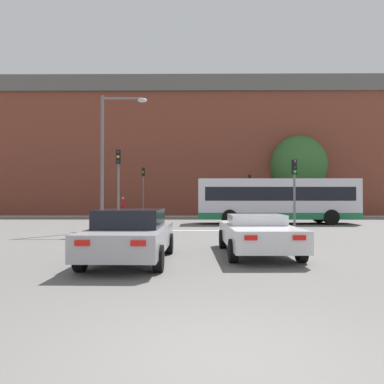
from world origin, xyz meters
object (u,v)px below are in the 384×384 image
Objects in this scene: traffic_light_near_left at (118,176)px; traffic_light_far_right at (250,188)px; street_lamp_junction at (110,147)px; car_roadster_right at (257,233)px; pedestrian_waiting at (123,205)px; bus_crossing_lead at (276,200)px; traffic_light_far_left at (143,184)px; traffic_light_near_right at (294,182)px; pedestrian_walking_east at (241,206)px; car_saloon_left at (131,234)px.

traffic_light_near_left is 1.14× the size of traffic_light_far_right.
traffic_light_near_left is at bearing 87.02° from street_lamp_junction.
car_roadster_right is 1.07× the size of traffic_light_near_left.
traffic_light_far_right is at bearing 58.52° from street_lamp_junction.
pedestrian_waiting is (-2.54, 14.50, -1.89)m from traffic_light_near_left.
bus_crossing_lead is 16.05m from pedestrian_waiting.
traffic_light_far_left is at bearing 91.56° from street_lamp_junction.
bus_crossing_lead is at bearing 89.08° from traffic_light_near_right.
bus_crossing_lead is at bearing -42.27° from traffic_light_far_left.
traffic_light_near_right is 14.65m from traffic_light_far_right.
bus_crossing_lead reaches higher than pedestrian_walking_east.
street_lamp_junction is 3.85× the size of pedestrian_waiting.
car_saloon_left is 25.93m from pedestrian_waiting.
pedestrian_walking_east reaches higher than car_roadster_right.
car_saloon_left is at bearing -25.51° from bus_crossing_lead.
car_roadster_right is 1.21× the size of traffic_light_far_right.
bus_crossing_lead is 5.74× the size of pedestrian_waiting.
car_saloon_left is at bearing -161.33° from car_roadster_right.
traffic_light_far_left is (-3.11, 24.74, 2.32)m from car_saloon_left.
traffic_light_near_left is at bearing -124.13° from traffic_light_far_right.
traffic_light_near_right is at bearing -3.75° from traffic_light_near_left.
car_roadster_right is 23.89m from traffic_light_far_right.
bus_crossing_lead reaches higher than pedestrian_waiting.
street_lamp_junction is at bearing -121.48° from traffic_light_far_right.
traffic_light_near_right is at bearing 67.20° from car_roadster_right.
car_saloon_left is at bearing -105.45° from traffic_light_far_right.
pedestrian_waiting is (-5.14, 25.41, 0.36)m from car_saloon_left.
traffic_light_near_left reaches higher than car_roadster_right.
traffic_light_near_right is at bearing -0.92° from bus_crossing_lead.
traffic_light_near_left is 2.16m from street_lamp_junction.
pedestrian_walking_east reaches higher than car_saloon_left.
traffic_light_far_right is at bearing 55.87° from traffic_light_near_left.
traffic_light_far_left is 2.90m from pedestrian_waiting.
car_roadster_right is at bearing -83.15° from pedestrian_waiting.
traffic_light_near_right is 19.60m from pedestrian_waiting.
traffic_light_far_right is at bearing -15.63° from pedestrian_waiting.
street_lamp_junction reaches higher than traffic_light_near_left.
traffic_light_far_left is 2.48× the size of pedestrian_waiting.
bus_crossing_lead is 9.70m from traffic_light_far_right.
pedestrian_waiting reaches higher than pedestrian_walking_east.
car_saloon_left is 1.24× the size of traffic_light_near_right.
traffic_light_near_left reaches higher than bus_crossing_lead.
car_saloon_left is 0.67× the size of street_lamp_junction.
traffic_light_far_right is 12.14m from pedestrian_waiting.
street_lamp_junction is at bearing -92.98° from traffic_light_near_left.
traffic_light_near_left is at bearing 122.00° from car_roadster_right.
traffic_light_near_right is (-0.08, -5.01, 0.98)m from bus_crossing_lead.
car_roadster_right is at bearing -73.83° from traffic_light_far_left.
car_roadster_right is 11.70m from traffic_light_near_left.
pedestrian_waiting is (-12.44, 10.13, -0.52)m from bus_crossing_lead.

